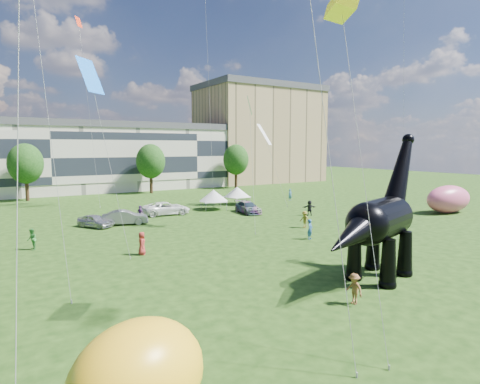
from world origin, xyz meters
TOP-DOWN VIEW (x-y plane):
  - ground at (0.00, 0.00)m, footprint 220.00×220.00m
  - terrace_row at (-8.00, 62.00)m, footprint 78.00×11.00m
  - apartment_block at (40.00, 65.00)m, footprint 28.00×18.00m
  - tree_mid_left at (-12.00, 53.00)m, footprint 5.20×5.20m
  - tree_mid_right at (8.00, 53.00)m, footprint 5.20×5.20m
  - tree_far_right at (26.00, 53.00)m, footprint 5.20×5.20m
  - dinosaur_sculpture at (3.82, -0.76)m, footprint 11.65×5.17m
  - car_silver at (-7.65, 25.81)m, footprint 3.42×4.24m
  - car_grey at (-4.55, 25.60)m, footprint 5.06×2.90m
  - car_white at (1.56, 29.25)m, footprint 5.98×3.08m
  - car_dark at (10.87, 25.05)m, footprint 2.68×5.19m
  - gazebo_near at (8.56, 29.99)m, footprint 4.58×4.58m
  - gazebo_far at (13.85, 32.61)m, footprint 4.33×4.33m
  - inflatable_pink at (32.64, 11.82)m, footprint 7.26×4.00m
  - inflatable_yellow at (-13.16, -6.20)m, footprint 5.15×4.57m
  - visitors at (-0.47, 16.75)m, footprint 49.98×35.24m

SIDE VIEW (x-z plane):
  - ground at x=0.00m, z-range 0.00..0.00m
  - car_silver at x=-7.65m, z-range 0.00..1.36m
  - car_dark at x=10.87m, z-range 0.00..1.44m
  - car_grey at x=-4.55m, z-range 0.00..1.58m
  - car_white at x=1.56m, z-range 0.00..1.61m
  - visitors at x=-0.47m, z-range -0.05..1.82m
  - inflatable_yellow at x=-13.16m, z-range 0.00..3.29m
  - inflatable_pink at x=32.64m, z-range 0.00..3.51m
  - gazebo_far at x=13.85m, z-range 0.52..3.10m
  - gazebo_near at x=8.56m, z-range 0.54..3.20m
  - dinosaur_sculpture at x=3.82m, z-range -1.17..8.42m
  - terrace_row at x=-8.00m, z-range 0.00..12.00m
  - tree_mid_left at x=-12.00m, z-range 1.57..11.01m
  - tree_mid_right at x=8.00m, z-range 1.57..11.01m
  - tree_far_right at x=26.00m, z-range 1.57..11.01m
  - apartment_block at x=40.00m, z-range 0.00..22.00m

